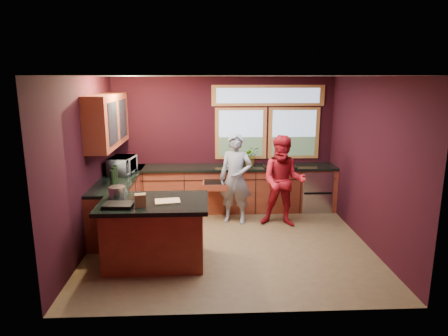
{
  "coord_description": "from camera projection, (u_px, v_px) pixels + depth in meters",
  "views": [
    {
      "loc": [
        -0.37,
        -6.14,
        2.68
      ],
      "look_at": [
        -0.07,
        0.4,
        1.19
      ],
      "focal_mm": 32.0,
      "sensor_mm": 36.0,
      "label": 1
    }
  ],
  "objects": [
    {
      "name": "stock_pot",
      "position": [
        117.0,
        193.0,
        5.83
      ],
      "size": [
        0.24,
        0.24,
        0.18
      ],
      "primitive_type": "cylinder",
      "color": "#B2B2B7",
      "rests_on": "island"
    },
    {
      "name": "person_grey",
      "position": [
        236.0,
        179.0,
        7.4
      ],
      "size": [
        0.71,
        0.57,
        1.69
      ],
      "primitive_type": "imported",
      "rotation": [
        0.0,
        0.0,
        -0.3
      ],
      "color": "slate",
      "rests_on": "floor"
    },
    {
      "name": "island",
      "position": [
        155.0,
        232.0,
        5.83
      ],
      "size": [
        1.55,
        1.05,
        0.95
      ],
      "color": "maroon",
      "rests_on": "floor"
    },
    {
      "name": "paper_bag",
      "position": [
        140.0,
        200.0,
        5.46
      ],
      "size": [
        0.17,
        0.15,
        0.18
      ],
      "primitive_type": "cube",
      "rotation": [
        0.0,
        0.0,
        0.19
      ],
      "color": "brown",
      "rests_on": "island"
    },
    {
      "name": "floor",
      "position": [
        229.0,
        243.0,
        6.59
      ],
      "size": [
        4.5,
        4.5,
        0.0
      ],
      "primitive_type": "plane",
      "color": "brown",
      "rests_on": "ground"
    },
    {
      "name": "potted_plant",
      "position": [
        251.0,
        156.0,
        8.07
      ],
      "size": [
        0.35,
        0.3,
        0.39
      ],
      "primitive_type": "imported",
      "color": "#999999",
      "rests_on": "back_counter"
    },
    {
      "name": "left_counter",
      "position": [
        119.0,
        202.0,
        7.23
      ],
      "size": [
        0.64,
        2.3,
        0.93
      ],
      "color": "maroon",
      "rests_on": "floor"
    },
    {
      "name": "cutting_board",
      "position": [
        167.0,
        201.0,
        5.69
      ],
      "size": [
        0.38,
        0.3,
        0.02
      ],
      "primitive_type": "cube",
      "rotation": [
        0.0,
        0.0,
        0.15
      ],
      "color": "tan",
      "rests_on": "island"
    },
    {
      "name": "paper_towel",
      "position": [
        229.0,
        159.0,
        8.02
      ],
      "size": [
        0.12,
        0.12,
        0.28
      ],
      "primitive_type": "cylinder",
      "color": "silver",
      "rests_on": "back_counter"
    },
    {
      "name": "person_red",
      "position": [
        283.0,
        181.0,
        7.23
      ],
      "size": [
        0.94,
        0.81,
        1.68
      ],
      "primitive_type": "imported",
      "rotation": [
        0.0,
        0.0,
        -0.25
      ],
      "color": "maroon",
      "rests_on": "floor"
    },
    {
      "name": "room_shell",
      "position": [
        192.0,
        133.0,
        6.48
      ],
      "size": [
        4.52,
        4.02,
        2.71
      ],
      "color": "black",
      "rests_on": "ground"
    },
    {
      "name": "back_counter",
      "position": [
        234.0,
        188.0,
        8.15
      ],
      "size": [
        4.5,
        0.64,
        0.93
      ],
      "color": "maroon",
      "rests_on": "floor"
    },
    {
      "name": "black_tray",
      "position": [
        118.0,
        205.0,
        5.46
      ],
      "size": [
        0.42,
        0.3,
        0.05
      ],
      "primitive_type": "cube",
      "rotation": [
        0.0,
        0.0,
        -0.06
      ],
      "color": "black",
      "rests_on": "island"
    },
    {
      "name": "microwave",
      "position": [
        122.0,
        165.0,
        7.37
      ],
      "size": [
        0.48,
        0.63,
        0.32
      ],
      "primitive_type": "imported",
      "rotation": [
        0.0,
        0.0,
        1.42
      ],
      "color": "#999999",
      "rests_on": "left_counter"
    }
  ]
}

